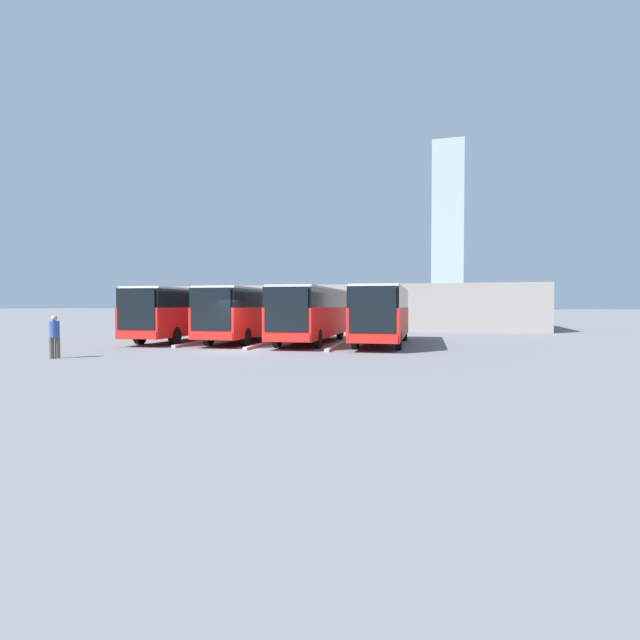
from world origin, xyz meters
TOP-DOWN VIEW (x-y plane):
  - ground_plane at (0.00, 0.00)m, footprint 600.00×600.00m
  - bus_0 at (-6.25, -5.85)m, footprint 3.33×11.19m
  - curb_divider_0 at (-4.16, -4.22)m, footprint 0.84×7.64m
  - bus_1 at (-2.08, -5.61)m, footprint 3.33×11.19m
  - curb_divider_1 at (-0.00, -3.98)m, footprint 0.84×7.64m
  - bus_2 at (2.08, -5.77)m, footprint 3.33×11.19m
  - curb_divider_2 at (4.16, -4.14)m, footprint 0.84×7.64m
  - bus_3 at (6.24, -5.35)m, footprint 3.33×11.19m
  - pedestrian at (5.76, 5.55)m, footprint 0.57×0.57m
  - station_building at (0.00, -27.50)m, footprint 34.90×15.98m
  - office_tower at (-1.11, -225.01)m, footprint 14.75×14.75m

SIDE VIEW (x-z plane):
  - ground_plane at x=0.00m, z-range 0.00..0.00m
  - curb_divider_0 at x=-4.16m, z-range 0.00..0.15m
  - curb_divider_1 at x=0.00m, z-range 0.00..0.15m
  - curb_divider_2 at x=4.16m, z-range 0.00..0.15m
  - pedestrian at x=5.76m, z-range 0.07..1.89m
  - bus_0 at x=-6.25m, z-range 0.19..3.45m
  - bus_1 at x=-2.08m, z-range 0.19..3.45m
  - bus_2 at x=2.08m, z-range 0.19..3.45m
  - bus_3 at x=6.24m, z-range 0.19..3.45m
  - station_building at x=0.00m, z-range 0.02..4.14m
  - office_tower at x=-1.11m, z-range -0.60..81.52m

